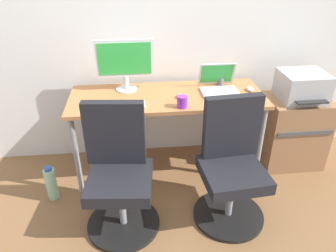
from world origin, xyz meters
name	(u,v)px	position (x,y,z in m)	size (l,w,h in m)	color
ground_plane	(167,168)	(0.00, 0.00, 0.00)	(5.28, 5.28, 0.00)	brown
back_wall	(162,18)	(0.00, 0.38, 1.30)	(4.40, 0.04, 2.60)	white
desk	(167,104)	(0.00, 0.00, 0.68)	(1.61, 0.60, 0.75)	#B77542
office_chair_left	(119,175)	(-0.41, -0.60, 0.42)	(0.54, 0.54, 0.94)	black
office_chair_right	(232,168)	(0.41, -0.60, 0.42)	(0.54, 0.54, 0.94)	black
side_cabinet	(292,131)	(1.17, 0.01, 0.33)	(0.55, 0.43, 0.66)	#996B47
printer	(302,86)	(1.17, 0.01, 0.78)	(0.38, 0.40, 0.24)	#B7B7B7
water_bottle_on_floor	(51,183)	(-0.98, -0.29, 0.15)	(0.09, 0.09, 0.31)	#A5D8B2
desktop_monitor	(125,62)	(-0.33, 0.16, 1.00)	(0.48, 0.18, 0.43)	silver
open_laptop	(219,84)	(0.44, 0.06, 0.81)	(0.31, 0.29, 0.22)	silver
keyboard_by_monitor	(123,105)	(-0.36, -0.17, 0.76)	(0.34, 0.12, 0.02)	silver
keyboard_by_laptop	(232,103)	(0.48, -0.22, 0.76)	(0.34, 0.12, 0.02)	#2D2D2D
mouse_by_monitor	(181,96)	(0.10, -0.06, 0.77)	(0.06, 0.10, 0.03)	#B7B7B7
mouse_by_laptop	(250,89)	(0.71, 0.02, 0.77)	(0.06, 0.10, 0.03)	silver
coffee_mug	(182,102)	(0.09, -0.23, 0.80)	(0.08, 0.08, 0.09)	purple
pen_cup	(220,79)	(0.49, 0.19, 0.81)	(0.07, 0.07, 0.10)	slate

